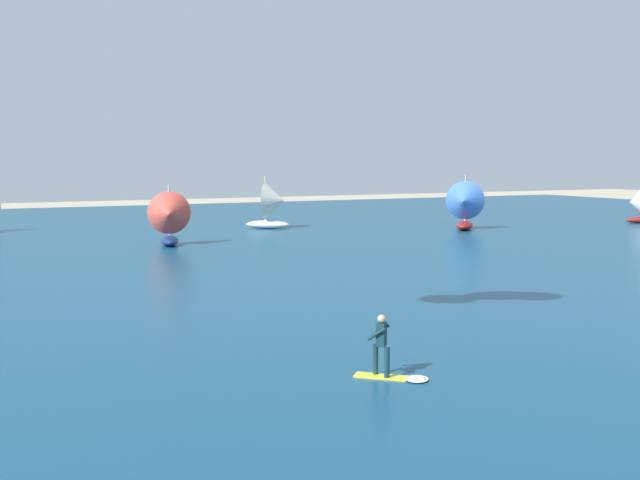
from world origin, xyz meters
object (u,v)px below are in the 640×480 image
at_px(sailboat_near_shore, 169,218).
at_px(sailboat_mid_left, 464,205).
at_px(sailboat_far_right, 637,205).
at_px(sailboat_outermost, 274,205).
at_px(kitesurfer, 388,355).

bearing_deg(sailboat_near_shore, sailboat_mid_left, 1.62).
bearing_deg(sailboat_near_shore, sailboat_far_right, -0.67).
height_order(sailboat_outermost, sailboat_near_shore, sailboat_outermost).
bearing_deg(kitesurfer, sailboat_mid_left, 50.49).
relative_size(kitesurfer, sailboat_near_shore, 0.45).
distance_m(sailboat_mid_left, sailboat_outermost, 15.43).
bearing_deg(sailboat_outermost, kitesurfer, -109.36).
relative_size(sailboat_outermost, sailboat_near_shore, 1.07).
bearing_deg(sailboat_far_right, sailboat_mid_left, 176.27).
bearing_deg(kitesurfer, sailboat_near_shore, 83.92).
height_order(sailboat_mid_left, sailboat_near_shore, sailboat_mid_left).
xyz_separation_m(sailboat_far_right, sailboat_near_shore, (-42.46, 0.49, 0.26)).
height_order(kitesurfer, sailboat_outermost, sailboat_outermost).
bearing_deg(kitesurfer, sailboat_outermost, 70.64).
height_order(sailboat_far_right, sailboat_near_shore, sailboat_near_shore).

